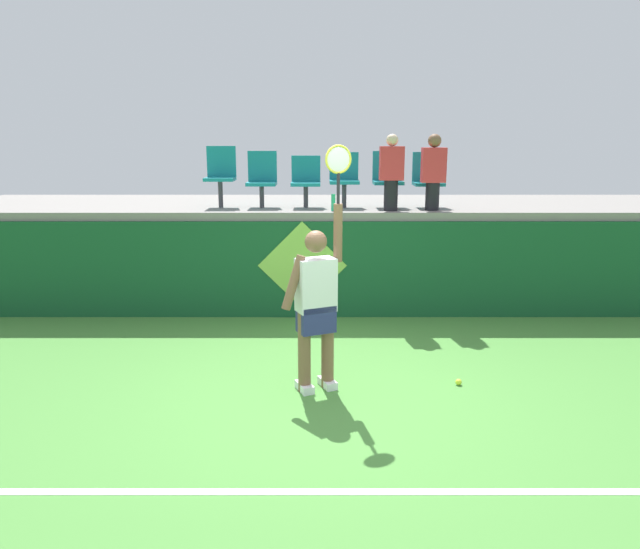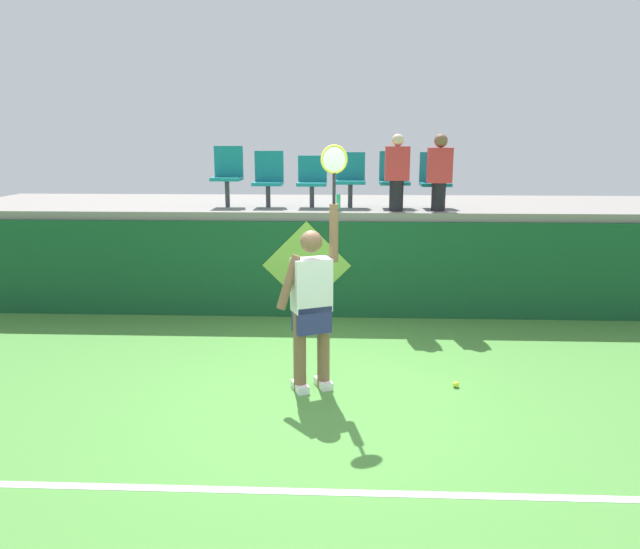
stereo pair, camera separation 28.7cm
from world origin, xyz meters
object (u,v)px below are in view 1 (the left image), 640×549
at_px(stadium_chair_4, 386,177).
at_px(spectator_0, 390,172).
at_px(tennis_ball, 457,382).
at_px(water_bottle, 332,203).
at_px(tennis_player, 315,302).
at_px(spectator_1, 432,171).
at_px(stadium_chair_5, 426,178).
at_px(stadium_chair_0, 219,173).
at_px(stadium_chair_3, 343,177).
at_px(stadium_chair_1, 261,177).
at_px(stadium_chair_2, 305,179).

height_order(stadium_chair_4, spectator_0, spectator_0).
bearing_deg(tennis_ball, water_bottle, 115.30).
xyz_separation_m(tennis_ball, stadium_chair_4, (-0.44, 3.22, 1.94)).
xyz_separation_m(tennis_player, spectator_1, (1.66, 2.88, 1.15)).
height_order(spectator_0, spectator_1, spectator_1).
bearing_deg(stadium_chair_5, stadium_chair_4, -179.92).
height_order(water_bottle, stadium_chair_4, stadium_chair_4).
xyz_separation_m(stadium_chair_4, stadium_chair_5, (0.61, 0.00, -0.01)).
relative_size(stadium_chair_0, stadium_chair_3, 1.11).
bearing_deg(spectator_1, stadium_chair_1, 170.19).
bearing_deg(stadium_chair_3, stadium_chair_5, 0.18).
bearing_deg(tennis_player, stadium_chair_0, 113.87).
relative_size(tennis_ball, stadium_chair_5, 0.08).
relative_size(tennis_player, stadium_chair_0, 2.73).
height_order(stadium_chair_0, stadium_chair_4, stadium_chair_0).
height_order(stadium_chair_1, stadium_chair_5, stadium_chair_1).
bearing_deg(water_bottle, stadium_chair_2, 127.58).
distance_m(stadium_chair_0, stadium_chair_2, 1.29).
height_order(stadium_chair_0, spectator_0, spectator_0).
height_order(stadium_chair_2, stadium_chair_4, stadium_chair_4).
height_order(water_bottle, stadium_chair_5, stadium_chair_5).
distance_m(stadium_chair_3, stadium_chair_4, 0.66).
bearing_deg(stadium_chair_0, tennis_player, -66.13).
distance_m(tennis_ball, stadium_chair_5, 3.76).
xyz_separation_m(water_bottle, stadium_chair_2, (-0.41, 0.53, 0.30)).
bearing_deg(spectator_0, stadium_chair_3, 144.36).
height_order(stadium_chair_1, spectator_1, spectator_1).
bearing_deg(spectator_0, stadium_chair_5, 38.02).
bearing_deg(stadium_chair_2, stadium_chair_1, 179.38).
height_order(stadium_chair_2, stadium_chair_3, stadium_chair_3).
bearing_deg(stadium_chair_4, water_bottle, -147.39).
relative_size(stadium_chair_1, stadium_chair_5, 1.02).
bearing_deg(tennis_player, water_bottle, 85.35).
bearing_deg(spectator_0, stadium_chair_4, 90.00).
height_order(water_bottle, stadium_chair_1, stadium_chair_1).
distance_m(tennis_player, stadium_chair_4, 3.63).
bearing_deg(tennis_ball, stadium_chair_4, 97.78).
bearing_deg(tennis_ball, stadium_chair_0, 132.60).
xyz_separation_m(tennis_player, tennis_ball, (1.50, 0.09, -0.90)).
bearing_deg(spectator_0, stadium_chair_0, 169.32).
xyz_separation_m(tennis_player, stadium_chair_5, (1.66, 3.31, 1.02)).
bearing_deg(stadium_chair_3, stadium_chair_1, 179.75).
bearing_deg(stadium_chair_4, tennis_player, -107.70).
xyz_separation_m(stadium_chair_3, stadium_chair_4, (0.66, 0.00, 0.00)).
bearing_deg(stadium_chair_3, stadium_chair_2, -179.83).
bearing_deg(stadium_chair_5, spectator_0, -141.98).
height_order(tennis_ball, water_bottle, water_bottle).
height_order(tennis_player, tennis_ball, tennis_player).
bearing_deg(stadium_chair_1, spectator_0, -14.08).
bearing_deg(tennis_ball, spectator_1, 86.56).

